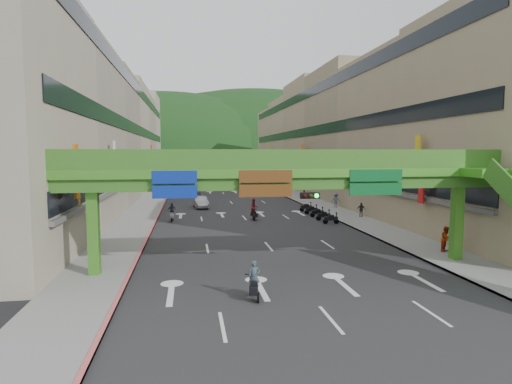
# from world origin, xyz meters

# --- Properties ---
(ground) EXTENTS (320.00, 320.00, 0.00)m
(ground) POSITION_xyz_m (0.00, 0.00, 0.00)
(ground) COLOR black
(ground) RESTS_ON ground
(road_slab) EXTENTS (18.00, 140.00, 0.02)m
(road_slab) POSITION_xyz_m (0.00, 50.00, 0.01)
(road_slab) COLOR #28282B
(road_slab) RESTS_ON ground
(sidewalk_left) EXTENTS (4.00, 140.00, 0.15)m
(sidewalk_left) POSITION_xyz_m (-11.00, 50.00, 0.07)
(sidewalk_left) COLOR gray
(sidewalk_left) RESTS_ON ground
(sidewalk_right) EXTENTS (4.00, 140.00, 0.15)m
(sidewalk_right) POSITION_xyz_m (11.00, 50.00, 0.07)
(sidewalk_right) COLOR gray
(sidewalk_right) RESTS_ON ground
(curb_left) EXTENTS (0.20, 140.00, 0.18)m
(curb_left) POSITION_xyz_m (-9.10, 50.00, 0.09)
(curb_left) COLOR #CC5959
(curb_left) RESTS_ON ground
(curb_right) EXTENTS (0.20, 140.00, 0.18)m
(curb_right) POSITION_xyz_m (9.10, 50.00, 0.09)
(curb_right) COLOR gray
(curb_right) RESTS_ON ground
(building_row_left) EXTENTS (12.80, 95.00, 19.00)m
(building_row_left) POSITION_xyz_m (-18.93, 50.00, 9.46)
(building_row_left) COLOR #9E937F
(building_row_left) RESTS_ON ground
(building_row_right) EXTENTS (12.80, 95.00, 19.00)m
(building_row_right) POSITION_xyz_m (18.93, 50.00, 9.46)
(building_row_right) COLOR gray
(building_row_right) RESTS_ON ground
(overpass_near) EXTENTS (28.00, 12.27, 7.10)m
(overpass_near) POSITION_xyz_m (0.93, 5.38, 5.21)
(overpass_near) COLOR #4C9E2D
(overpass_near) RESTS_ON ground
(overpass_far) EXTENTS (28.00, 2.20, 7.10)m
(overpass_far) POSITION_xyz_m (0.00, 65.00, 5.40)
(overpass_far) COLOR #4C9E2D
(overpass_far) RESTS_ON ground
(hill_left) EXTENTS (168.00, 140.00, 112.00)m
(hill_left) POSITION_xyz_m (-15.00, 160.00, 0.00)
(hill_left) COLOR #1C4419
(hill_left) RESTS_ON ground
(hill_right) EXTENTS (208.00, 176.00, 128.00)m
(hill_right) POSITION_xyz_m (25.00, 180.00, 0.00)
(hill_right) COLOR #1C4419
(hill_right) RESTS_ON ground
(bunting_string) EXTENTS (26.00, 0.36, 0.47)m
(bunting_string) POSITION_xyz_m (0.00, 30.00, 5.96)
(bunting_string) COLOR black
(bunting_string) RESTS_ON ground
(scooter_rider_near) EXTENTS (0.67, 1.59, 1.84)m
(scooter_rider_near) POSITION_xyz_m (-2.75, 1.00, 0.83)
(scooter_rider_near) COLOR black
(scooter_rider_near) RESTS_ON ground
(scooter_rider_mid) EXTENTS (1.02, 1.59, 2.20)m
(scooter_rider_mid) POSITION_xyz_m (0.82, 24.49, 1.15)
(scooter_rider_mid) COLOR black
(scooter_rider_mid) RESTS_ON ground
(scooter_rider_left) EXTENTS (0.91, 1.60, 1.87)m
(scooter_rider_left) POSITION_xyz_m (-7.50, 25.00, 0.92)
(scooter_rider_left) COLOR gray
(scooter_rider_left) RESTS_ON ground
(scooter_rider_far) EXTENTS (0.88, 1.60, 2.05)m
(scooter_rider_far) POSITION_xyz_m (-4.54, 36.38, 1.04)
(scooter_rider_far) COLOR #870706
(scooter_rider_far) RESTS_ON ground
(parked_scooter_row) EXTENTS (1.60, 9.35, 1.08)m
(parked_scooter_row) POSITION_xyz_m (7.80, 25.26, 0.52)
(parked_scooter_row) COLOR black
(parked_scooter_row) RESTS_ON ground
(car_silver) EXTENTS (2.00, 4.52, 1.44)m
(car_silver) POSITION_xyz_m (-4.34, 35.00, 0.72)
(car_silver) COLOR #A7A9B0
(car_silver) RESTS_ON ground
(car_yellow) EXTENTS (1.95, 4.19, 1.39)m
(car_yellow) POSITION_xyz_m (3.22, 70.45, 0.69)
(car_yellow) COLOR yellow
(car_yellow) RESTS_ON ground
(pedestrian_red) EXTENTS (1.06, 1.00, 1.73)m
(pedestrian_red) POSITION_xyz_m (11.64, 8.00, 0.86)
(pedestrian_red) COLOR #9F2A08
(pedestrian_red) RESTS_ON ground
(pedestrian_dark) EXTENTS (0.95, 0.70, 1.50)m
(pedestrian_dark) POSITION_xyz_m (12.20, 24.06, 0.75)
(pedestrian_dark) COLOR black
(pedestrian_dark) RESTS_ON ground
(pedestrian_blue) EXTENTS (0.99, 0.89, 1.78)m
(pedestrian_blue) POSITION_xyz_m (12.20, 31.85, 0.89)
(pedestrian_blue) COLOR #414E66
(pedestrian_blue) RESTS_ON ground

